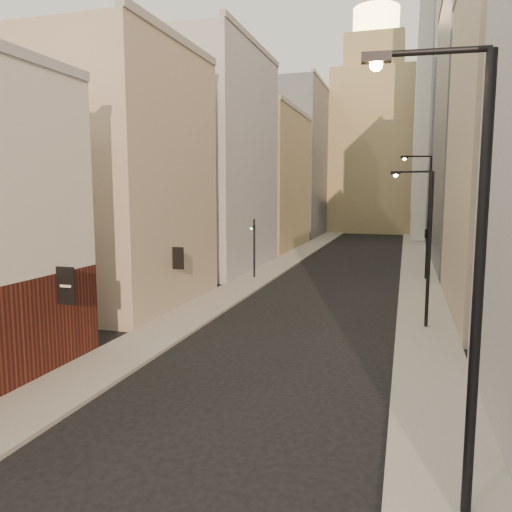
{
  "coord_description": "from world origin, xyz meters",
  "views": [
    {
      "loc": [
        5.28,
        -2.13,
        7.25
      ],
      "look_at": [
        -1.79,
        21.41,
        4.06
      ],
      "focal_mm": 35.0,
      "sensor_mm": 36.0,
      "label": 1
    }
  ],
  "objects": [
    {
      "name": "sidewalk_left",
      "position": [
        -6.5,
        55.0,
        0.07
      ],
      "size": [
        3.0,
        140.0,
        0.15
      ],
      "primitive_type": "cube",
      "color": "gray",
      "rests_on": "ground"
    },
    {
      "name": "sidewalk_right",
      "position": [
        6.5,
        55.0,
        0.07
      ],
      "size": [
        3.0,
        140.0,
        0.15
      ],
      "primitive_type": "cube",
      "color": "gray",
      "rests_on": "ground"
    },
    {
      "name": "left_bldg_beige",
      "position": [
        -12.0,
        26.0,
        8.0
      ],
      "size": [
        8.0,
        12.0,
        16.0
      ],
      "primitive_type": "cube",
      "color": "tan",
      "rests_on": "ground"
    },
    {
      "name": "left_bldg_grey",
      "position": [
        -12.0,
        42.0,
        10.0
      ],
      "size": [
        8.0,
        16.0,
        20.0
      ],
      "primitive_type": "cube",
      "color": "#9E9EA4",
      "rests_on": "ground"
    },
    {
      "name": "left_bldg_tan",
      "position": [
        -12.0,
        60.0,
        8.5
      ],
      "size": [
        8.0,
        18.0,
        17.0
      ],
      "primitive_type": "cube",
      "color": "tan",
      "rests_on": "ground"
    },
    {
      "name": "left_bldg_wingrid",
      "position": [
        -12.0,
        80.0,
        12.0
      ],
      "size": [
        8.0,
        20.0,
        24.0
      ],
      "primitive_type": "cube",
      "color": "gray",
      "rests_on": "ground"
    },
    {
      "name": "right_bldg_wingrid",
      "position": [
        12.0,
        50.0,
        13.0
      ],
      "size": [
        8.0,
        20.0,
        26.0
      ],
      "primitive_type": "cube",
      "color": "gray",
      "rests_on": "ground"
    },
    {
      "name": "highrise",
      "position": [
        18.0,
        78.0,
        25.66
      ],
      "size": [
        21.0,
        23.0,
        51.2
      ],
      "color": "gray",
      "rests_on": "ground"
    },
    {
      "name": "clock_tower",
      "position": [
        -1.0,
        92.0,
        17.63
      ],
      "size": [
        14.0,
        14.0,
        44.9
      ],
      "color": "tan",
      "rests_on": "ground"
    },
    {
      "name": "white_tower",
      "position": [
        10.0,
        78.0,
        18.61
      ],
      "size": [
        8.0,
        8.0,
        41.5
      ],
      "color": "silver",
      "rests_on": "ground"
    },
    {
      "name": "streetlamp_near",
      "position": [
        6.54,
        9.07,
        5.78
      ],
      "size": [
        2.66,
        0.45,
        10.13
      ],
      "rotation": [
        0.0,
        0.0,
        0.08
      ],
      "color": "black",
      "rests_on": "ground"
    },
    {
      "name": "streetlamp_mid",
      "position": [
        6.29,
        25.14,
        4.75
      ],
      "size": [
        2.18,
        0.42,
        8.31
      ],
      "rotation": [
        0.0,
        0.0,
        -0.11
      ],
      "color": "black",
      "rests_on": "ground"
    },
    {
      "name": "streetlamp_far",
      "position": [
        6.91,
        43.76,
        5.89
      ],
      "size": [
        2.65,
        0.89,
        10.31
      ],
      "rotation": [
        0.0,
        0.0,
        0.25
      ],
      "color": "black",
      "rests_on": "ground"
    },
    {
      "name": "traffic_light_left",
      "position": [
        -6.68,
        37.14,
        3.54
      ],
      "size": [
        0.55,
        0.44,
        5.0
      ],
      "rotation": [
        0.0,
        0.0,
        3.04
      ],
      "color": "black",
      "rests_on": "ground"
    },
    {
      "name": "traffic_light_right",
      "position": [
        7.0,
        40.48,
        3.94
      ],
      "size": [
        0.9,
        0.9,
        5.0
      ],
      "rotation": [
        0.0,
        0.0,
        3.57
      ],
      "color": "black",
      "rests_on": "ground"
    }
  ]
}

